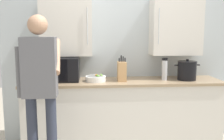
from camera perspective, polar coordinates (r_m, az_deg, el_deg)
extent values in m
cube|color=#B2BCC1|center=(3.80, 1.81, 6.24)|extent=(3.38, 0.10, 2.86)
cube|color=beige|center=(3.58, -9.91, 9.37)|extent=(0.68, 0.32, 0.78)
cylinder|color=#B7BABF|center=(3.39, -5.42, 9.51)|extent=(0.01, 0.01, 0.47)
cube|color=beige|center=(3.75, 13.74, 9.21)|extent=(0.68, 0.32, 0.78)
cylinder|color=#B7BABF|center=(3.50, 10.23, 9.38)|extent=(0.01, 0.01, 0.47)
cube|color=beige|center=(3.64, 2.33, -9.69)|extent=(2.62, 0.56, 0.89)
cube|color=#937A5B|center=(3.52, 2.37, -2.54)|extent=(2.66, 0.60, 0.03)
cube|color=black|center=(3.53, -11.15, 0.23)|extent=(0.49, 0.35, 0.32)
cube|color=beige|center=(3.53, -12.28, 0.19)|extent=(0.31, 0.30, 0.25)
cube|color=black|center=(3.34, -8.50, -0.19)|extent=(0.14, 0.01, 0.29)
cube|color=black|center=(3.37, -12.65, -0.22)|extent=(0.35, 0.03, 0.29)
cylinder|color=#B7BABF|center=(3.58, 11.41, -0.05)|extent=(0.07, 0.07, 0.27)
cylinder|color=black|center=(3.57, 11.48, 2.33)|extent=(0.08, 0.08, 0.03)
cube|color=tan|center=(3.44, 2.16, -0.34)|extent=(0.11, 0.15, 0.26)
cylinder|color=black|center=(3.40, 1.58, 2.18)|extent=(0.02, 0.02, 0.05)
cylinder|color=black|center=(3.40, 2.01, 2.48)|extent=(0.02, 0.02, 0.09)
cylinder|color=black|center=(3.40, 2.44, 2.36)|extent=(0.02, 0.02, 0.07)
cylinder|color=black|center=(3.41, 2.87, 2.22)|extent=(0.02, 0.02, 0.06)
cylinder|color=white|center=(3.45, -3.59, -1.91)|extent=(0.27, 0.27, 0.07)
cylinder|color=slate|center=(3.45, -3.59, -1.67)|extent=(0.22, 0.22, 0.04)
sphere|color=orange|center=(3.47, -3.38, -1.31)|extent=(0.05, 0.05, 0.05)
sphere|color=#5B9333|center=(3.45, -2.52, -1.31)|extent=(0.06, 0.06, 0.06)
sphere|color=#5B9333|center=(3.41, -3.12, -1.43)|extent=(0.06, 0.06, 0.06)
sphere|color=#511E5B|center=(3.44, -2.91, -1.35)|extent=(0.06, 0.06, 0.06)
cylinder|color=black|center=(3.67, 16.05, -0.25)|extent=(0.25, 0.25, 0.24)
cylinder|color=black|center=(3.66, 16.14, 1.73)|extent=(0.25, 0.25, 0.02)
cylinder|color=black|center=(3.65, 16.15, 2.09)|extent=(0.04, 0.04, 0.03)
cylinder|color=black|center=(3.61, 13.88, 1.04)|extent=(0.05, 0.02, 0.02)
cylinder|color=black|center=(3.72, 18.27, 1.06)|extent=(0.05, 0.02, 0.02)
cylinder|color=#282D3D|center=(2.96, -16.94, -14.20)|extent=(0.11, 0.11, 0.91)
cylinder|color=#282D3D|center=(2.92, -12.99, -14.33)|extent=(0.11, 0.11, 0.91)
cube|color=#56565B|center=(2.74, -15.59, 0.59)|extent=(0.34, 0.20, 0.61)
sphere|color=tan|center=(2.72, -15.95, 9.50)|extent=(0.20, 0.20, 0.20)
cylinder|color=tan|center=(2.94, -11.96, 3.04)|extent=(0.12, 0.52, 0.37)
cylinder|color=#56565B|center=(2.79, -19.58, -0.48)|extent=(0.07, 0.07, 0.52)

